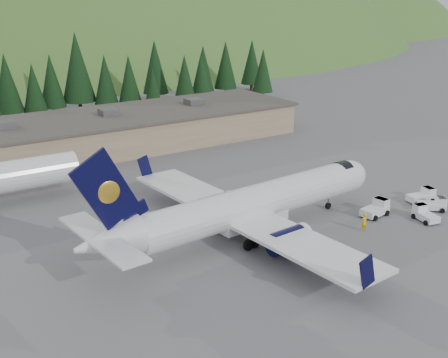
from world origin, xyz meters
TOP-DOWN VIEW (x-y plane):
  - ground at (0.00, 0.00)m, footprint 600.00×600.00m
  - airliner at (-1.02, -0.08)m, footprint 35.11×32.95m
  - baggage_tug_a at (13.57, -3.46)m, footprint 3.48×2.36m
  - baggage_tug_b at (21.16, -3.56)m, footprint 3.34×2.37m
  - baggage_tug_c at (16.81, -7.16)m, footprint 2.23×3.14m
  - terminal_building at (-5.01, 38.00)m, footprint 71.00×17.00m
  - baggage_tug_d at (20.06, -5.97)m, footprint 3.20×2.93m
  - ramp_worker at (9.33, -5.67)m, footprint 0.71×0.48m
  - tree_line at (-9.78, 61.44)m, footprint 114.70×18.23m
  - hills at (53.34, 207.38)m, footprint 614.00×330.00m

SIDE VIEW (x-z plane):
  - hills at x=53.34m, z-range -232.80..67.20m
  - ground at x=0.00m, z-range 0.00..0.00m
  - baggage_tug_c at x=16.81m, z-range -0.08..1.47m
  - baggage_tug_d at x=20.06m, z-range -0.08..1.47m
  - baggage_tug_b at x=21.16m, z-range -0.09..1.56m
  - baggage_tug_a at x=13.57m, z-range -0.09..1.66m
  - ramp_worker at x=9.33m, z-range 0.00..1.92m
  - terminal_building at x=-5.01m, z-range -0.43..5.67m
  - airliner at x=-1.02m, z-range -2.72..8.93m
  - tree_line at x=-9.78m, z-range 0.07..14.50m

